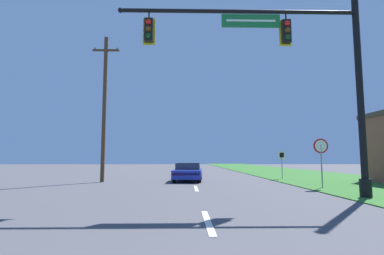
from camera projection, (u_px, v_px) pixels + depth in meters
The scene contains 7 objects.
grass_verge_right at pixel (291, 173), 31.26m from camera, with size 10.00×110.00×0.04m.
road_center_line at pixel (192, 178), 23.08m from camera, with size 0.16×34.80×0.01m.
signal_mast at pixel (300, 68), 11.94m from camera, with size 9.90×0.47×8.29m.
car_ahead at pixel (188, 172), 20.39m from camera, with size 2.12×4.41×1.19m.
stop_sign at pixel (321, 152), 15.40m from camera, with size 0.76×0.07×2.50m.
route_sign_post at pixel (282, 158), 22.00m from camera, with size 0.55×0.06×2.03m.
utility_pole_near at pixel (104, 106), 19.88m from camera, with size 1.80×0.26×9.73m.
Camera 1 is at (-0.54, -1.35, 1.51)m, focal length 28.00 mm.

